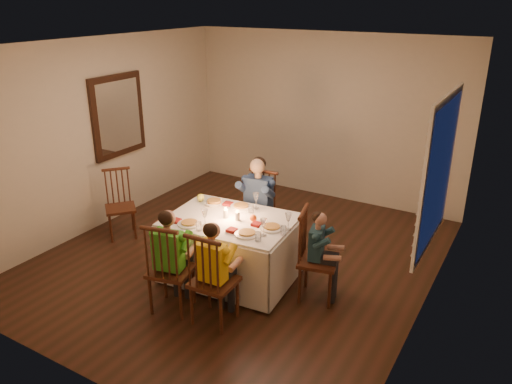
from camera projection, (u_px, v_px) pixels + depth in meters
The scene contains 26 objects.
ground at pixel (240, 257), 6.33m from camera, with size 5.00×5.00×0.00m, color black.
wall_left at pixel (102, 134), 6.91m from camera, with size 0.02×5.00×2.60m, color #BCB5A1.
wall_right at pixel (437, 196), 4.79m from camera, with size 0.02×5.00×2.60m, color #BCB5A1.
wall_back at pixel (324, 117), 7.85m from camera, with size 4.50×0.02×2.60m, color #BCB5A1.
ceiling at pixel (237, 44), 5.37m from camera, with size 5.00×5.00×0.00m, color white.
dining_table at pixel (231, 236), 5.69m from camera, with size 1.53×1.16×0.72m.
chair_adult at pixel (257, 247), 6.57m from camera, with size 0.42×0.40×1.03m, color #34160E, non-canonical shape.
chair_near_left at pixel (174, 308), 5.30m from camera, with size 0.42×0.40×1.03m, color #34160E, non-canonical shape.
chair_near_right at pixel (216, 320), 5.10m from camera, with size 0.42×0.40×1.03m, color #34160E, non-canonical shape.
chair_end at pixel (316, 297), 5.50m from camera, with size 0.42×0.40×1.03m, color #34160E, non-canonical shape.
chair_extra at pixel (123, 236), 6.88m from camera, with size 0.39×0.37×0.94m, color #34160E, non-canonical shape.
adult at pixel (257, 247), 6.57m from camera, with size 0.45×0.41×1.23m, color navy, non-canonical shape.
child_green at pixel (174, 308), 5.30m from camera, with size 0.39×0.36×1.14m, color green, non-canonical shape.
child_yellow at pixel (216, 320), 5.10m from camera, with size 0.37×0.34×1.11m, color yellow, non-canonical shape.
child_teal at pixel (316, 297), 5.50m from camera, with size 0.32×0.30×1.02m, color #1B3945, non-canonical shape.
setting_adult at pixel (241, 207), 5.90m from camera, with size 0.26×0.26×0.02m, color white.
setting_green at pixel (189, 224), 5.46m from camera, with size 0.26×0.26×0.02m, color white.
setting_yellow at pixel (247, 234), 5.23m from camera, with size 0.26×0.26×0.02m, color white.
setting_teal at pixel (272, 228), 5.37m from camera, with size 0.26×0.26×0.02m, color white.
candle_left at pixel (226, 214), 5.61m from camera, with size 0.06×0.06×0.10m, color silver.
candle_right at pixel (238, 216), 5.55m from camera, with size 0.06×0.06×0.10m, color silver.
squash at pixel (201, 198), 6.07m from camera, with size 0.09×0.09×0.09m, color #FFFB43.
orange_fruit at pixel (253, 218), 5.53m from camera, with size 0.08×0.08×0.08m, color orange.
serving_bowl at pixel (214, 203), 5.96m from camera, with size 0.21×0.21×0.05m, color white.
wall_mirror at pixel (118, 116), 7.06m from camera, with size 0.06×0.95×1.15m.
window_blinds at pixel (437, 173), 4.81m from camera, with size 0.07×1.34×1.54m.
Camera 1 is at (3.01, -4.70, 3.10)m, focal length 35.00 mm.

